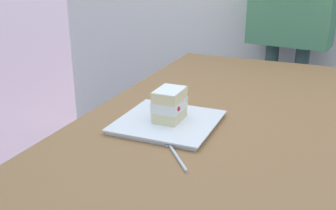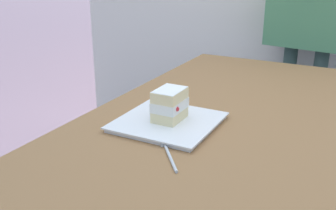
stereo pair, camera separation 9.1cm
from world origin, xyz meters
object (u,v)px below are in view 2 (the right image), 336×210
cake_slice (170,105)px  dessert_fork (168,153)px  dessert_plate (168,122)px  patio_table (217,150)px

cake_slice → dessert_fork: (0.18, 0.09, -0.06)m
dessert_plate → dessert_fork: size_ratio=2.00×
cake_slice → patio_table: bearing=131.6°
patio_table → dessert_plate: size_ratio=5.72×
patio_table → dessert_plate: bearing=-47.4°
patio_table → cake_slice: (0.10, -0.12, 0.17)m
patio_table → dessert_fork: dessert_fork is taller
patio_table → dessert_fork: 0.30m
dessert_plate → dessert_fork: dessert_plate is taller
patio_table → cake_slice: cake_slice is taller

